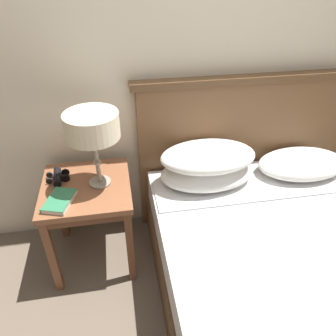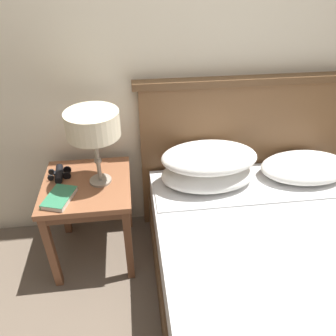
% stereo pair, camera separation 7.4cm
% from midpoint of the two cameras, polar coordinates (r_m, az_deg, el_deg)
% --- Properties ---
extents(ground_plane, '(20.00, 20.00, 0.00)m').
position_cam_midpoint_polar(ground_plane, '(2.08, 5.57, -24.59)').
color(ground_plane, '#6B5B4C').
rests_on(ground_plane, ground).
extents(wall_back, '(8.00, 0.06, 2.60)m').
position_cam_midpoint_polar(wall_back, '(2.06, 0.66, 20.81)').
color(wall_back, beige).
rests_on(wall_back, ground_plane).
extents(nightstand, '(0.52, 0.54, 0.60)m').
position_cam_midpoint_polar(nightstand, '(2.07, -14.84, -4.84)').
color(nightstand, brown).
rests_on(nightstand, ground_plane).
extents(bed, '(1.55, 2.03, 1.11)m').
position_cam_midpoint_polar(bed, '(1.97, 19.87, -17.47)').
color(bed, '#4E3520').
rests_on(bed, ground_plane).
extents(table_lamp, '(0.29, 0.29, 0.45)m').
position_cam_midpoint_polar(table_lamp, '(1.82, -14.22, 6.85)').
color(table_lamp, gray).
rests_on(table_lamp, nightstand).
extents(book_on_nightstand, '(0.19, 0.23, 0.03)m').
position_cam_midpoint_polar(book_on_nightstand, '(1.92, -19.49, -5.43)').
color(book_on_nightstand, silver).
rests_on(book_on_nightstand, nightstand).
extents(binoculars_pair, '(0.14, 0.16, 0.05)m').
position_cam_midpoint_polar(binoculars_pair, '(2.10, -19.64, -1.43)').
color(binoculars_pair, black).
rests_on(binoculars_pair, nightstand).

